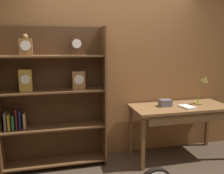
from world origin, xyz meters
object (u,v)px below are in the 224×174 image
at_px(bookshelf, 52,99).
at_px(open_repair_manual, 187,107).
at_px(workbench, 181,112).
at_px(desk_lamp, 203,87).
at_px(toolbox_small, 165,103).

distance_m(bookshelf, open_repair_manual, 1.95).
bearing_deg(bookshelf, workbench, -5.94).
height_order(workbench, desk_lamp, desk_lamp).
relative_size(workbench, toolbox_small, 8.46).
distance_m(desk_lamp, toolbox_small, 0.64).
height_order(bookshelf, desk_lamp, bookshelf).
bearing_deg(workbench, open_repair_manual, -61.74).
xyz_separation_m(desk_lamp, open_repair_manual, (-0.33, -0.13, -0.26)).
bearing_deg(desk_lamp, toolbox_small, 178.11).
relative_size(bookshelf, open_repair_manual, 8.95).
distance_m(workbench, desk_lamp, 0.53).
distance_m(workbench, toolbox_small, 0.28).
xyz_separation_m(workbench, toolbox_small, (-0.23, 0.06, 0.14)).
height_order(bookshelf, open_repair_manual, bookshelf).
xyz_separation_m(workbench, open_repair_manual, (0.05, -0.09, 0.10)).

